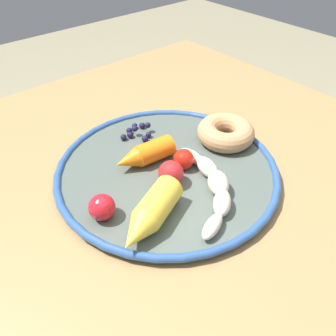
% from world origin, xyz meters
% --- Properties ---
extents(dining_table, '(0.96, 0.89, 0.75)m').
position_xyz_m(dining_table, '(0.00, 0.00, 0.66)').
color(dining_table, '#987648').
rests_on(dining_table, ground_plane).
extents(plate, '(0.36, 0.36, 0.02)m').
position_xyz_m(plate, '(-0.05, 0.00, 0.76)').
color(plate, '#4C5751').
rests_on(plate, dining_table).
extents(banana, '(0.17, 0.12, 0.03)m').
position_xyz_m(banana, '(0.03, 0.02, 0.78)').
color(banana, '#F6DFC3').
rests_on(banana, plate).
extents(carrot_orange, '(0.05, 0.11, 0.04)m').
position_xyz_m(carrot_orange, '(-0.08, -0.02, 0.78)').
color(carrot_orange, orange).
rests_on(carrot_orange, plate).
extents(carrot_yellow, '(0.08, 0.13, 0.04)m').
position_xyz_m(carrot_yellow, '(0.03, -0.09, 0.79)').
color(carrot_yellow, yellow).
rests_on(carrot_yellow, plate).
extents(donut, '(0.12, 0.12, 0.04)m').
position_xyz_m(donut, '(-0.04, 0.13, 0.78)').
color(donut, tan).
rests_on(donut, plate).
extents(blueberry_pile, '(0.06, 0.06, 0.02)m').
position_xyz_m(blueberry_pile, '(-0.16, 0.02, 0.77)').
color(blueberry_pile, '#191638').
rests_on(blueberry_pile, plate).
extents(tomato_near, '(0.04, 0.04, 0.04)m').
position_xyz_m(tomato_near, '(-0.03, -0.13, 0.78)').
color(tomato_near, red).
rests_on(tomato_near, plate).
extents(tomato_mid, '(0.03, 0.03, 0.03)m').
position_xyz_m(tomato_mid, '(-0.04, 0.02, 0.78)').
color(tomato_mid, red).
rests_on(tomato_mid, plate).
extents(tomato_far, '(0.04, 0.04, 0.04)m').
position_xyz_m(tomato_far, '(-0.02, -0.02, 0.78)').
color(tomato_far, red).
rests_on(tomato_far, plate).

